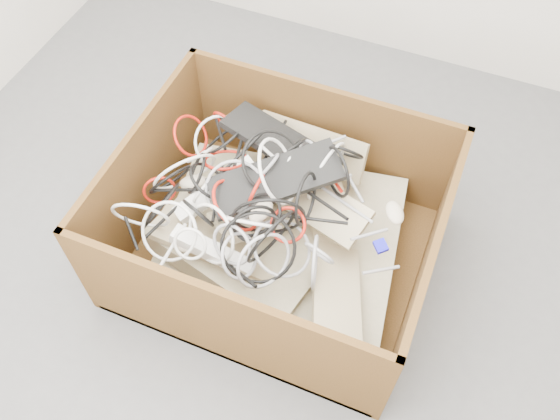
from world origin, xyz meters
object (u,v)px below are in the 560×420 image
at_px(cardboard_box, 274,237).
at_px(power_strip_left, 216,190).
at_px(vga_plug, 381,246).
at_px(power_strip_right, 212,251).

xyz_separation_m(cardboard_box, power_strip_left, (-0.22, -0.02, 0.22)).
distance_m(cardboard_box, power_strip_left, 0.31).
relative_size(power_strip_left, vga_plug, 7.46).
height_order(power_strip_left, power_strip_right, power_strip_left).
distance_m(cardboard_box, vga_plug, 0.46).
bearing_deg(power_strip_left, power_strip_right, -123.50).
bearing_deg(vga_plug, cardboard_box, -136.92).
bearing_deg(cardboard_box, power_strip_right, -118.32).
bearing_deg(cardboard_box, vga_plug, -4.02).
bearing_deg(cardboard_box, power_strip_left, -174.06).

